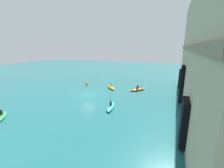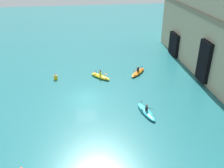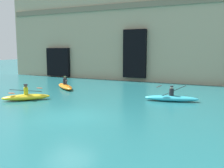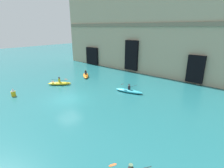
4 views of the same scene
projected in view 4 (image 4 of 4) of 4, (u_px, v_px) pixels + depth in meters
The scene contains 6 objects.
ground_plane at pixel (68, 99), 19.92m from camera, with size 120.00×120.00×0.00m, color #1E6066.
cliff_bluff at pixel (147, 27), 31.63m from camera, with size 36.30×7.49×15.84m.
kayak_yellow at pixel (60, 83), 24.64m from camera, with size 2.86×2.79×1.13m.
kayak_cyan at pixel (129, 91), 21.76m from camera, with size 3.68×1.60×1.14m.
kayak_orange at pixel (86, 75), 28.85m from camera, with size 3.23×2.89×1.13m.
marker_buoy at pixel (13, 92), 20.51m from camera, with size 0.50×0.50×1.00m.
Camera 4 is at (15.84, -10.64, 7.76)m, focal length 28.00 mm.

